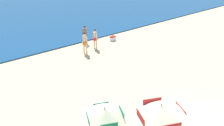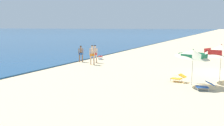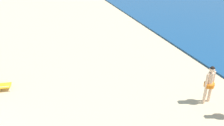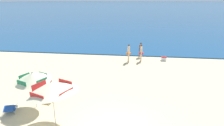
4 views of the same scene
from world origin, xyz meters
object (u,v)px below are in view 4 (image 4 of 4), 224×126
(person_standing_beside, at_px, (141,52))
(cooler_box, at_px, (164,59))
(lounge_chair_under_umbrella, at_px, (52,96))
(beach_umbrella_striped_second, at_px, (52,87))
(lounge_chair_beside_umbrella, at_px, (10,108))
(person_wading_in, at_px, (141,49))
(person_standing_near_shore, at_px, (129,52))
(beach_umbrella_striped_main, at_px, (33,77))

(person_standing_beside, xyz_separation_m, cooler_box, (2.32, 0.62, -0.77))
(lounge_chair_under_umbrella, distance_m, person_standing_beside, 10.40)
(beach_umbrella_striped_second, relative_size, lounge_chair_under_umbrella, 3.52)
(lounge_chair_beside_umbrella, bearing_deg, cooler_box, 49.56)
(lounge_chair_under_umbrella, xyz_separation_m, person_standing_beside, (5.49, 8.81, 0.70))
(lounge_chair_beside_umbrella, relative_size, person_standing_beside, 0.59)
(lounge_chair_beside_umbrella, bearing_deg, person_wading_in, 59.44)
(lounge_chair_under_umbrella, bearing_deg, cooler_box, 50.34)
(person_wading_in, distance_m, cooler_box, 2.63)
(beach_umbrella_striped_second, distance_m, lounge_chair_beside_umbrella, 3.39)
(beach_umbrella_striped_second, xyz_separation_m, person_standing_near_shore, (3.08, 10.77, -0.99))
(lounge_chair_under_umbrella, bearing_deg, person_standing_near_shore, 63.16)
(lounge_chair_beside_umbrella, xyz_separation_m, person_wading_in, (7.10, 12.03, 0.64))
(beach_umbrella_striped_main, bearing_deg, lounge_chair_beside_umbrella, -142.76)
(lounge_chair_under_umbrella, xyz_separation_m, lounge_chair_beside_umbrella, (-1.65, -1.68, 0.00))
(beach_umbrella_striped_main, relative_size, person_wading_in, 1.61)
(beach_umbrella_striped_second, relative_size, cooler_box, 6.27)
(beach_umbrella_striped_main, height_order, lounge_chair_beside_umbrella, beach_umbrella_striped_main)
(beach_umbrella_striped_second, relative_size, person_standing_near_shore, 1.91)
(cooler_box, bearing_deg, lounge_chair_beside_umbrella, -130.44)
(beach_umbrella_striped_main, relative_size, beach_umbrella_striped_second, 0.76)
(lounge_chair_beside_umbrella, xyz_separation_m, person_standing_near_shore, (5.91, 10.11, 0.75))
(lounge_chair_beside_umbrella, relative_size, person_standing_near_shore, 0.57)
(beach_umbrella_striped_main, xyz_separation_m, person_standing_beside, (6.07, 9.68, -0.88))
(beach_umbrella_striped_main, relative_size, person_standing_beside, 1.52)
(beach_umbrella_striped_second, bearing_deg, person_standing_near_shore, 74.03)
(lounge_chair_beside_umbrella, bearing_deg, beach_umbrella_striped_main, 37.24)
(person_standing_near_shore, bearing_deg, person_standing_beside, 16.95)
(beach_umbrella_striped_main, height_order, person_standing_near_shore, beach_umbrella_striped_main)
(lounge_chair_beside_umbrella, bearing_deg, beach_umbrella_striped_second, -13.07)
(beach_umbrella_striped_second, bearing_deg, lounge_chair_under_umbrella, 116.92)
(beach_umbrella_striped_second, relative_size, person_standing_beside, 2.00)
(beach_umbrella_striped_second, xyz_separation_m, person_standing_beside, (4.30, 11.14, -1.04))
(cooler_box, bearing_deg, beach_umbrella_striped_second, -119.41)
(person_wading_in, bearing_deg, lounge_chair_beside_umbrella, -120.56)
(lounge_chair_under_umbrella, xyz_separation_m, person_standing_near_shore, (4.27, 8.43, 0.75))
(lounge_chair_beside_umbrella, bearing_deg, person_standing_beside, 55.76)
(beach_umbrella_striped_second, relative_size, person_wading_in, 2.13)
(cooler_box, bearing_deg, person_wading_in, 158.38)
(person_wading_in, bearing_deg, lounge_chair_under_umbrella, -117.79)
(beach_umbrella_striped_main, xyz_separation_m, person_wading_in, (6.04, 11.22, -0.93))
(person_standing_beside, height_order, cooler_box, person_standing_beside)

